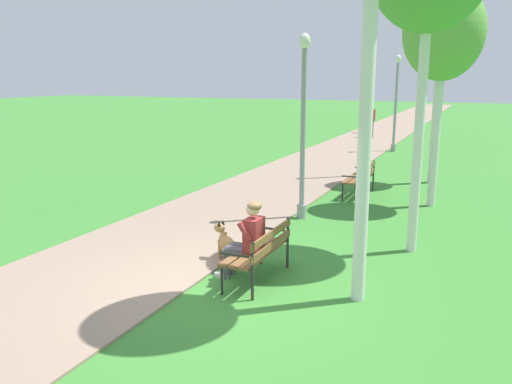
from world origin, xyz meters
name	(u,v)px	position (x,y,z in m)	size (l,w,h in m)	color
ground_plane	(219,288)	(0.00, 0.00, 0.00)	(120.00, 120.00, 0.00)	#3D8433
paved_path	(385,130)	(-1.99, 24.00, 0.02)	(3.23, 60.00, 0.04)	gray
park_bench_near	(260,249)	(0.45, 0.52, 0.51)	(0.55, 1.50, 0.85)	brown
park_bench_mid	(361,177)	(0.52, 6.87, 0.51)	(0.55, 1.50, 0.85)	brown
person_seated_on_near_bench	(247,237)	(0.24, 0.50, 0.68)	(0.74, 0.49, 1.25)	#4C4C51
dog_shepherd	(229,248)	(-0.34, 1.04, 0.26)	(0.81, 0.42, 0.71)	#B27F47
lamp_post_near	(303,126)	(-0.17, 4.19, 2.04)	(0.24, 0.24, 3.93)	gray
lamp_post_mid	(363,109)	(-0.08, 9.49, 2.10)	(0.24, 0.24, 4.06)	gray
lamp_post_far	(396,102)	(-0.13, 15.60, 2.02)	(0.24, 0.24, 3.90)	gray
birch_tree_third	(443,34)	(2.32, 6.53, 4.00)	(1.81, 1.65, 5.14)	silver
birch_tree_fourth	(443,24)	(2.02, 9.48, 4.46)	(1.40, 1.44, 5.97)	silver
pedestrian_distant	(371,121)	(-1.97, 19.93, 0.84)	(0.32, 0.22, 1.65)	#383842
pedestrian_further_distant	(367,118)	(-2.65, 22.05, 0.84)	(0.32, 0.22, 1.65)	#383842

